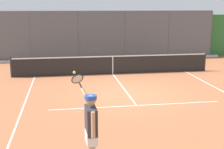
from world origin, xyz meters
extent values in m
plane|color=#A8603D|center=(0.00, 0.00, 0.00)|extent=(60.00, 60.00, 0.00)
cube|color=white|center=(0.00, 1.53, 0.00)|extent=(6.24, 0.05, 0.01)
cube|color=white|center=(4.00, 1.04, 0.00)|extent=(0.05, 9.69, 0.01)
cube|color=white|center=(0.00, -1.14, 0.00)|extent=(0.05, 5.33, 0.01)
cylinder|color=#565B60|center=(-7.65, -8.25, 1.60)|extent=(0.07, 0.07, 3.20)
cylinder|color=#565B60|center=(-4.59, -8.25, 1.60)|extent=(0.07, 0.07, 3.20)
cylinder|color=#565B60|center=(-1.53, -8.25, 1.60)|extent=(0.07, 0.07, 3.20)
cylinder|color=#565B60|center=(1.53, -8.25, 1.60)|extent=(0.07, 0.07, 3.20)
cylinder|color=#565B60|center=(4.59, -8.25, 1.60)|extent=(0.07, 0.07, 3.20)
cylinder|color=#565B60|center=(0.00, -8.25, 3.16)|extent=(15.29, 0.05, 0.05)
cube|color=#565B60|center=(0.00, -8.25, 1.60)|extent=(15.29, 0.02, 3.20)
cube|color=#2D6B33|center=(0.00, -8.90, 1.46)|extent=(18.29, 0.90, 2.91)
cube|color=silver|center=(0.00, -8.07, 0.07)|extent=(16.29, 0.18, 0.15)
cylinder|color=#2D2D2D|center=(-5.13, -3.80, 0.54)|extent=(0.09, 0.09, 1.07)
cylinder|color=#2D2D2D|center=(5.13, -3.80, 0.54)|extent=(0.09, 0.09, 1.07)
cube|color=black|center=(0.00, -3.80, 0.46)|extent=(10.18, 0.02, 0.91)
cube|color=white|center=(0.00, -3.80, 0.94)|extent=(10.18, 0.04, 0.05)
cube|color=white|center=(0.00, -3.80, 0.46)|extent=(0.05, 0.04, 0.91)
cylinder|color=tan|center=(2.02, 5.61, 0.49)|extent=(0.13, 0.13, 0.80)
cube|color=white|center=(2.01, 5.75, 0.81)|extent=(0.24, 0.43, 0.26)
cube|color=#2D2D33|center=(2.01, 5.75, 1.17)|extent=(0.23, 0.50, 0.58)
cylinder|color=tan|center=(2.00, 6.05, 1.20)|extent=(0.08, 0.08, 0.53)
cylinder|color=tan|center=(2.09, 5.29, 1.58)|extent=(0.21, 0.39, 0.30)
sphere|color=tan|center=(2.01, 5.75, 1.61)|extent=(0.22, 0.22, 0.22)
cylinder|color=#284C93|center=(2.01, 5.75, 1.67)|extent=(0.27, 0.27, 0.08)
cube|color=#284C93|center=(2.02, 5.63, 1.64)|extent=(0.20, 0.21, 0.02)
cylinder|color=black|center=(2.17, 5.06, 1.74)|extent=(0.09, 0.17, 0.13)
torus|color=black|center=(2.24, 4.88, 1.86)|extent=(0.34, 0.27, 0.26)
cylinder|color=silver|center=(2.24, 4.88, 1.86)|extent=(0.28, 0.22, 0.21)
sphere|color=#D6E042|center=(2.30, 4.72, 1.98)|extent=(0.07, 0.07, 0.07)
sphere|color=#C1D138|center=(1.63, 2.29, 0.03)|extent=(0.07, 0.07, 0.07)
camera|label=1|loc=(2.53, 11.71, 3.48)|focal=49.05mm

